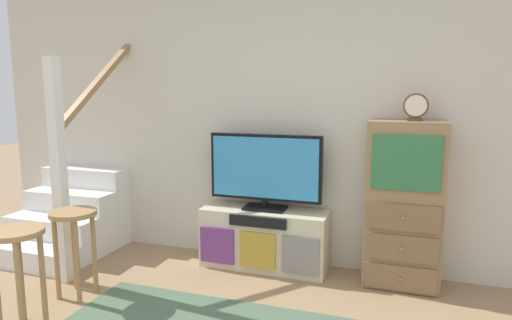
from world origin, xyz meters
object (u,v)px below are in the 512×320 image
Objects in this scene: desk_clock at (416,107)px; bar_stool_far at (74,232)px; bar_stool_near at (18,255)px; side_cabinet at (404,205)px; television at (265,170)px; media_console at (264,239)px.

desk_clock is 0.32× the size of bar_stool_far.
desk_clock is 2.94m from bar_stool_near.
desk_clock reaches higher than bar_stool_near.
bar_stool_far is (-0.01, 0.52, -0.01)m from bar_stool_near.
side_cabinet is 2.77m from bar_stool_near.
desk_clock reaches higher than side_cabinet.
bar_stool_near is at bearing -147.76° from desk_clock.
television is 1.95m from bar_stool_near.
bar_stool_near is at bearing -128.08° from media_console.
desk_clock is at bearing -17.35° from side_cabinet.
media_console is at bearing 51.92° from bar_stool_near.
television is 0.75× the size of side_cabinet.
bar_stool_far is at bearing -157.71° from desk_clock.
media_console is 1.12× the size of television.
desk_clock is (0.05, -0.01, 0.76)m from side_cabinet.
bar_stool_far is (-2.37, -0.97, -0.92)m from desk_clock.
bar_stool_near is (-2.32, -1.51, -0.15)m from side_cabinet.
desk_clock is (1.19, -0.00, 1.16)m from media_console.
media_console is 0.61m from television.
side_cabinet is (1.14, 0.01, 0.40)m from media_console.
television reaches higher than bar_stool_near.
side_cabinet is 0.77m from desk_clock.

